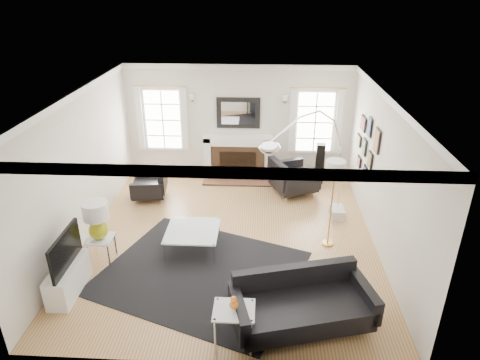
# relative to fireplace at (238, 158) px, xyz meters

# --- Properties ---
(floor) EXTENTS (6.00, 6.00, 0.00)m
(floor) POSITION_rel_fireplace_xyz_m (0.00, -2.79, -0.54)
(floor) COLOR olive
(floor) RESTS_ON ground
(back_wall) EXTENTS (5.50, 0.04, 2.80)m
(back_wall) POSITION_rel_fireplace_xyz_m (0.00, 0.21, 0.86)
(back_wall) COLOR silver
(back_wall) RESTS_ON floor
(front_wall) EXTENTS (5.50, 0.04, 2.80)m
(front_wall) POSITION_rel_fireplace_xyz_m (0.00, -5.79, 0.86)
(front_wall) COLOR silver
(front_wall) RESTS_ON floor
(left_wall) EXTENTS (0.04, 6.00, 2.80)m
(left_wall) POSITION_rel_fireplace_xyz_m (-2.75, -2.79, 0.86)
(left_wall) COLOR silver
(left_wall) RESTS_ON floor
(right_wall) EXTENTS (0.04, 6.00, 2.80)m
(right_wall) POSITION_rel_fireplace_xyz_m (2.75, -2.79, 0.86)
(right_wall) COLOR silver
(right_wall) RESTS_ON floor
(ceiling) EXTENTS (5.50, 6.00, 0.02)m
(ceiling) POSITION_rel_fireplace_xyz_m (0.00, -2.79, 2.26)
(ceiling) COLOR white
(ceiling) RESTS_ON back_wall
(crown_molding) EXTENTS (5.50, 6.00, 0.12)m
(crown_molding) POSITION_rel_fireplace_xyz_m (0.00, -2.79, 2.20)
(crown_molding) COLOR white
(crown_molding) RESTS_ON back_wall
(fireplace) EXTENTS (1.70, 0.69, 1.11)m
(fireplace) POSITION_rel_fireplace_xyz_m (0.00, 0.00, 0.00)
(fireplace) COLOR white
(fireplace) RESTS_ON floor
(mantel_mirror) EXTENTS (1.05, 0.07, 0.75)m
(mantel_mirror) POSITION_rel_fireplace_xyz_m (0.00, 0.16, 1.11)
(mantel_mirror) COLOR black
(mantel_mirror) RESTS_ON back_wall
(window_left) EXTENTS (1.24, 0.15, 1.62)m
(window_left) POSITION_rel_fireplace_xyz_m (-1.85, 0.16, 0.92)
(window_left) COLOR white
(window_left) RESTS_ON back_wall
(window_right) EXTENTS (1.24, 0.15, 1.62)m
(window_right) POSITION_rel_fireplace_xyz_m (1.85, 0.16, 0.92)
(window_right) COLOR white
(window_right) RESTS_ON back_wall
(gallery_wall) EXTENTS (0.04, 1.73, 1.29)m
(gallery_wall) POSITION_rel_fireplace_xyz_m (2.72, -1.50, 0.99)
(gallery_wall) COLOR black
(gallery_wall) RESTS_ON right_wall
(tv_unit) EXTENTS (0.35, 1.00, 1.09)m
(tv_unit) POSITION_rel_fireplace_xyz_m (-2.44, -4.49, -0.21)
(tv_unit) COLOR white
(tv_unit) RESTS_ON floor
(area_rug) EXTENTS (3.91, 3.60, 0.01)m
(area_rug) POSITION_rel_fireplace_xyz_m (-0.41, -3.89, -0.54)
(area_rug) COLOR black
(area_rug) RESTS_ON floor
(sofa) EXTENTS (2.15, 1.38, 0.65)m
(sofa) POSITION_rel_fireplace_xyz_m (1.19, -4.99, -0.19)
(sofa) COLOR black
(sofa) RESTS_ON floor
(armchair_left) EXTENTS (0.83, 0.90, 0.56)m
(armchair_left) POSITION_rel_fireplace_xyz_m (-1.91, -1.19, -0.23)
(armchair_left) COLOR black
(armchair_left) RESTS_ON floor
(armchair_right) EXTENTS (1.22, 1.29, 0.69)m
(armchair_right) POSITION_rel_fireplace_xyz_m (1.27, -0.78, -0.16)
(armchair_right) COLOR black
(armchair_right) RESTS_ON floor
(coffee_table) EXTENTS (0.95, 0.95, 0.42)m
(coffee_table) POSITION_rel_fireplace_xyz_m (-0.65, -3.21, -0.15)
(coffee_table) COLOR silver
(coffee_table) RESTS_ON floor
(side_table_left) EXTENTS (0.45, 0.45, 0.49)m
(side_table_left) POSITION_rel_fireplace_xyz_m (-2.20, -3.66, -0.15)
(side_table_left) COLOR silver
(side_table_left) RESTS_ON floor
(nesting_table) EXTENTS (0.56, 0.47, 0.61)m
(nesting_table) POSITION_rel_fireplace_xyz_m (0.26, -5.44, -0.05)
(nesting_table) COLOR silver
(nesting_table) RESTS_ON floor
(gourd_lamp) EXTENTS (0.44, 0.44, 0.70)m
(gourd_lamp) POSITION_rel_fireplace_xyz_m (-2.20, -3.66, 0.35)
(gourd_lamp) COLOR gold
(gourd_lamp) RESTS_ON side_table_left
(orange_vase) EXTENTS (0.12, 0.12, 0.20)m
(orange_vase) POSITION_rel_fireplace_xyz_m (0.26, -5.44, 0.18)
(orange_vase) COLOR orange
(orange_vase) RESTS_ON nesting_table
(arc_floor_lamp) EXTENTS (1.80, 1.67, 2.56)m
(arc_floor_lamp) POSITION_rel_fireplace_xyz_m (1.45, -2.48, 0.84)
(arc_floor_lamp) COLOR silver
(arc_floor_lamp) RESTS_ON floor
(stick_floor_lamp) EXTENTS (0.35, 0.35, 1.72)m
(stick_floor_lamp) POSITION_rel_fireplace_xyz_m (1.87, -2.89, 0.95)
(stick_floor_lamp) COLOR #BF8942
(stick_floor_lamp) RESTS_ON floor
(speaker_tower) EXTENTS (0.21, 0.21, 1.00)m
(speaker_tower) POSITION_rel_fireplace_xyz_m (2.00, -0.14, -0.04)
(speaker_tower) COLOR black
(speaker_tower) RESTS_ON floor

